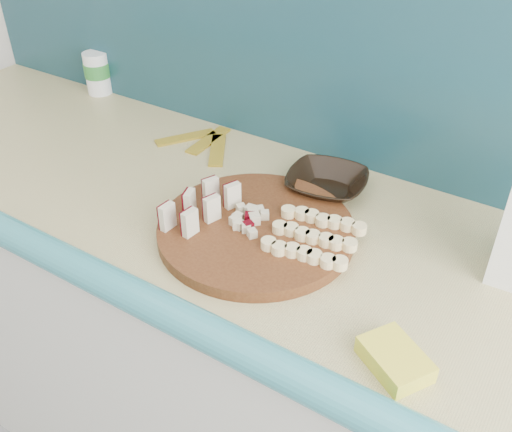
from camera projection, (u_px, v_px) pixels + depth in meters
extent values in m
cube|color=silver|center=(268.00, 378.00, 1.37)|extent=(2.20, 0.60, 0.88)
cube|color=tan|center=(270.00, 226.00, 1.11)|extent=(2.20, 0.60, 0.03)
cube|color=teal|center=(171.00, 321.00, 0.90)|extent=(2.20, 0.06, 0.03)
cube|color=teal|center=(347.00, 49.00, 1.15)|extent=(2.20, 0.02, 0.50)
cylinder|color=#411E0E|center=(256.00, 230.00, 1.05)|extent=(0.42, 0.42, 0.02)
cube|color=beige|center=(168.00, 217.00, 1.02)|extent=(0.02, 0.03, 0.05)
cube|color=#4A050D|center=(164.00, 216.00, 1.03)|extent=(0.01, 0.03, 0.05)
cube|color=beige|center=(190.00, 203.00, 1.06)|extent=(0.02, 0.03, 0.05)
cube|color=#4A050D|center=(186.00, 202.00, 1.06)|extent=(0.01, 0.03, 0.05)
cube|color=beige|center=(211.00, 190.00, 1.10)|extent=(0.02, 0.03, 0.05)
cube|color=#4A050D|center=(207.00, 189.00, 1.10)|extent=(0.01, 0.03, 0.05)
cube|color=beige|center=(190.00, 223.00, 1.01)|extent=(0.02, 0.03, 0.05)
cube|color=#4A050D|center=(186.00, 222.00, 1.01)|extent=(0.01, 0.03, 0.05)
cube|color=beige|center=(212.00, 209.00, 1.04)|extent=(0.02, 0.03, 0.05)
cube|color=#4A050D|center=(208.00, 208.00, 1.05)|extent=(0.01, 0.03, 0.05)
cube|color=beige|center=(233.00, 196.00, 1.08)|extent=(0.02, 0.03, 0.05)
cube|color=#4A050D|center=(229.00, 195.00, 1.08)|extent=(0.01, 0.03, 0.05)
cube|color=beige|center=(249.00, 219.00, 1.05)|extent=(0.02, 0.02, 0.02)
cube|color=beige|center=(253.00, 218.00, 1.05)|extent=(0.02, 0.02, 0.02)
cube|color=#4A050D|center=(256.00, 215.00, 1.06)|extent=(0.02, 0.02, 0.02)
cube|color=beige|center=(248.00, 216.00, 1.05)|extent=(0.02, 0.02, 0.02)
cube|color=beige|center=(247.00, 213.00, 1.06)|extent=(0.02, 0.02, 0.02)
cube|color=beige|center=(242.00, 211.00, 1.07)|extent=(0.02, 0.02, 0.02)
cube|color=beige|center=(241.00, 215.00, 1.06)|extent=(0.02, 0.02, 0.02)
cube|color=beige|center=(236.00, 216.00, 1.05)|extent=(0.02, 0.02, 0.02)
cube|color=#4A050D|center=(231.00, 218.00, 1.05)|extent=(0.02, 0.02, 0.02)
cube|color=beige|center=(239.00, 220.00, 1.04)|extent=(0.02, 0.02, 0.02)
cube|color=beige|center=(238.00, 223.00, 1.04)|extent=(0.02, 0.02, 0.02)
cube|color=beige|center=(244.00, 220.00, 1.04)|extent=(0.02, 0.02, 0.02)
cube|color=beige|center=(247.00, 223.00, 1.04)|extent=(0.02, 0.02, 0.02)
cube|color=beige|center=(253.00, 223.00, 1.03)|extent=(0.02, 0.02, 0.02)
cylinder|color=#FEE19B|center=(267.00, 244.00, 0.99)|extent=(0.03, 0.03, 0.02)
cylinder|color=#FEE19B|center=(279.00, 248.00, 0.98)|extent=(0.03, 0.03, 0.02)
cylinder|color=#FEE19B|center=(291.00, 251.00, 0.97)|extent=(0.03, 0.03, 0.02)
cylinder|color=#FEE19B|center=(303.00, 254.00, 0.96)|extent=(0.03, 0.03, 0.02)
cylinder|color=#FEE19B|center=(315.00, 258.00, 0.96)|extent=(0.03, 0.03, 0.02)
cylinder|color=#FEE19B|center=(327.00, 261.00, 0.95)|extent=(0.03, 0.03, 0.02)
cylinder|color=#FEE19B|center=(340.00, 264.00, 0.94)|extent=(0.03, 0.03, 0.02)
cylinder|color=#FEE19B|center=(279.00, 227.00, 1.03)|extent=(0.03, 0.03, 0.02)
cylinder|color=#FEE19B|center=(290.00, 230.00, 1.02)|extent=(0.03, 0.03, 0.02)
cylinder|color=#FEE19B|center=(302.00, 233.00, 1.01)|extent=(0.03, 0.03, 0.02)
cylinder|color=#FEE19B|center=(313.00, 236.00, 1.00)|extent=(0.03, 0.03, 0.02)
cylinder|color=#FEE19B|center=(325.00, 239.00, 1.00)|extent=(0.03, 0.03, 0.02)
cylinder|color=#FEE19B|center=(337.00, 242.00, 0.99)|extent=(0.03, 0.03, 0.02)
cylinder|color=#FEE19B|center=(349.00, 246.00, 0.98)|extent=(0.03, 0.03, 0.02)
cylinder|color=#FEE19B|center=(290.00, 211.00, 1.07)|extent=(0.03, 0.03, 0.02)
cylinder|color=#FEE19B|center=(301.00, 214.00, 1.06)|extent=(0.03, 0.03, 0.02)
cylinder|color=#FEE19B|center=(312.00, 217.00, 1.05)|extent=(0.03, 0.03, 0.02)
cylinder|color=#FEE19B|center=(323.00, 220.00, 1.05)|extent=(0.03, 0.03, 0.02)
cylinder|color=#FEE19B|center=(335.00, 223.00, 1.04)|extent=(0.03, 0.03, 0.02)
cylinder|color=#FEE19B|center=(346.00, 225.00, 1.03)|extent=(0.03, 0.03, 0.02)
cylinder|color=#FEE19B|center=(358.00, 228.00, 1.02)|extent=(0.03, 0.03, 0.02)
imported|color=black|center=(327.00, 183.00, 1.17)|extent=(0.19, 0.19, 0.04)
cylinder|color=white|center=(97.00, 73.00, 1.56)|extent=(0.07, 0.07, 0.11)
cylinder|color=#328937|center=(97.00, 70.00, 1.55)|extent=(0.07, 0.07, 0.04)
cube|color=#FEF142|center=(395.00, 359.00, 0.80)|extent=(0.12, 0.11, 0.03)
cube|color=gold|center=(186.00, 138.00, 1.37)|extent=(0.11, 0.14, 0.01)
cube|color=gold|center=(209.00, 140.00, 1.36)|extent=(0.04, 0.15, 0.01)
cube|color=gold|center=(217.00, 150.00, 1.32)|extent=(0.11, 0.14, 0.01)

